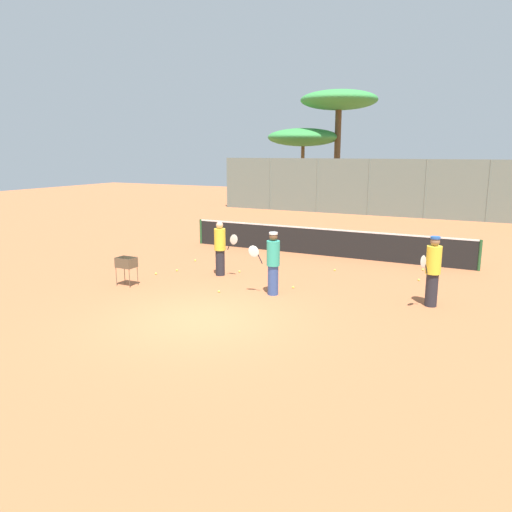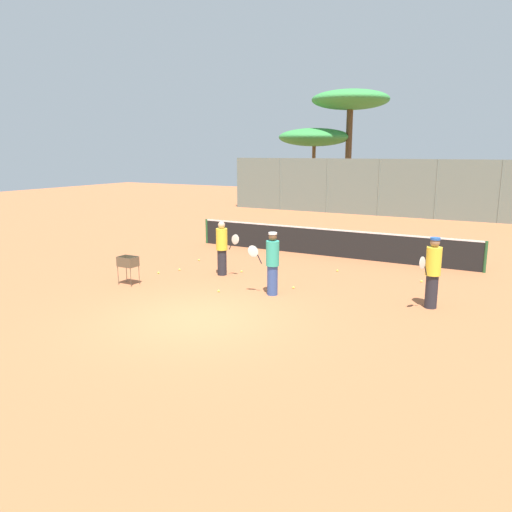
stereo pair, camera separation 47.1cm
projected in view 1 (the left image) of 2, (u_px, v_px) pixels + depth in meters
The scene contains 19 objects.
ground_plane at pixel (202, 319), 12.02m from camera, with size 80.00×80.00×0.00m, color #B7663D.
tennis_net at pixel (322, 241), 19.27m from camera, with size 11.30×0.10×1.07m.
back_fence at pixel (396, 188), 30.44m from camera, with size 24.01×0.08×3.52m.
tree_0 at pixel (339, 102), 36.86m from camera, with size 5.69×5.69×8.40m.
tree_1 at pixel (303, 138), 38.38m from camera, with size 5.46×5.46×5.71m.
player_white_outfit at pixel (433, 270), 12.85m from camera, with size 0.44×0.91×1.85m.
player_red_cap at pixel (220, 248), 16.11m from camera, with size 0.93×0.37×1.76m.
player_yellow_shirt at pixel (273, 263), 13.91m from camera, with size 0.88×0.49×1.78m.
ball_cart at pixel (126, 265), 14.91m from camera, with size 0.56×0.41×0.87m.
tennis_ball_0 at pixel (335, 270), 16.87m from camera, with size 0.07×0.07×0.07m, color #D1E54C.
tennis_ball_1 at pixel (293, 287), 14.73m from camera, with size 0.07×0.07×0.07m, color #D1E54C.
tennis_ball_2 at pixel (156, 274), 16.37m from camera, with size 0.07×0.07×0.07m, color #D1E54C.
tennis_ball_3 at pixel (195, 260), 18.35m from camera, with size 0.07×0.07×0.07m, color #D1E54C.
tennis_ball_4 at pixel (419, 280), 15.57m from camera, with size 0.07×0.07×0.07m, color #D1E54C.
tennis_ball_5 at pixel (177, 270), 16.83m from camera, with size 0.07×0.07×0.07m, color #D1E54C.
tennis_ball_6 at pixel (423, 270), 16.91m from camera, with size 0.07×0.07×0.07m, color #D1E54C.
tennis_ball_7 at pixel (219, 291), 14.29m from camera, with size 0.07×0.07×0.07m, color #D1E54C.
tennis_ball_8 at pixel (239, 271), 16.67m from camera, with size 0.07×0.07×0.07m, color #D1E54C.
parked_car at pixel (480, 207), 30.41m from camera, with size 4.20×1.70×1.60m.
Camera 1 is at (6.41, -9.58, 3.97)m, focal length 35.00 mm.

